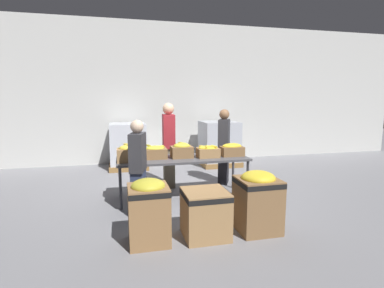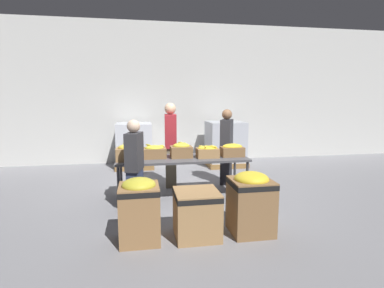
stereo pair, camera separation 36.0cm
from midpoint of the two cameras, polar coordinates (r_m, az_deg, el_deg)
ground_plane at (r=5.76m, az=-3.54°, el=-10.13°), size 30.00×30.00×0.00m
wall_back at (r=8.84m, az=-7.59°, el=9.52°), size 16.00×0.08×4.00m
sorting_table at (r=5.58m, az=-3.60°, el=-3.15°), size 2.41×0.85×0.77m
banana_box_0 at (r=5.36m, az=-13.83°, el=-1.67°), size 0.41×0.35×0.31m
banana_box_1 at (r=5.55m, az=-8.92°, el=-1.51°), size 0.42×0.34×0.26m
banana_box_2 at (r=5.56m, az=-3.82°, el=-1.21°), size 0.40×0.32×0.29m
banana_box_3 at (r=5.58m, az=1.22°, el=-1.37°), size 0.40×0.32×0.24m
banana_box_4 at (r=5.75m, az=5.84°, el=-1.06°), size 0.42×0.29×0.24m
volunteer_0 at (r=6.57m, az=4.53°, el=-0.54°), size 0.39×0.49×1.63m
volunteer_1 at (r=6.31m, az=-6.08°, el=-0.30°), size 0.27×0.49×1.77m
volunteer_2 at (r=4.83m, az=-12.34°, el=-4.64°), size 0.30×0.45×1.53m
donation_bin_0 at (r=3.99m, az=-10.90°, el=-12.11°), size 0.51×0.51×0.85m
donation_bin_1 at (r=4.12m, az=-0.02°, el=-12.83°), size 0.59×0.59×0.64m
donation_bin_2 at (r=4.31m, az=10.02°, el=-10.36°), size 0.56×0.56×0.87m
pallet_stack_0 at (r=8.43m, az=3.94°, el=0.06°), size 1.06×1.06×1.22m
pallet_stack_1 at (r=8.23m, az=-13.30°, el=-0.42°), size 1.01×1.01×1.20m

